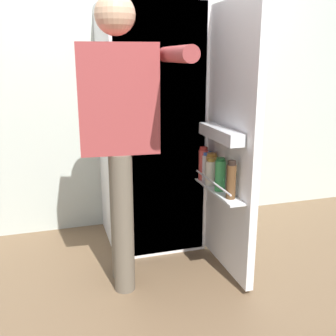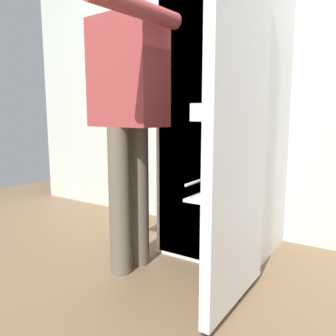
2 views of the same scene
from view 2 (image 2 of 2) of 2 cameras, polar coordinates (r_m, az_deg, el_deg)
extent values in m
plane|color=brown|center=(1.94, 1.77, -18.18)|extent=(6.00, 6.00, 0.00)
cube|color=beige|center=(2.62, 13.36, 17.52)|extent=(4.40, 0.10, 2.57)
cube|color=white|center=(2.24, 9.64, 7.60)|extent=(0.63, 0.65, 1.68)
cube|color=white|center=(1.95, 5.81, 7.50)|extent=(0.59, 0.01, 1.64)
cube|color=white|center=(2.00, 6.38, 5.28)|extent=(0.55, 0.09, 0.01)
cube|color=white|center=(1.52, 11.82, 6.72)|extent=(0.05, 0.62, 1.60)
cube|color=white|center=(1.59, 9.01, -3.60)|extent=(0.10, 0.54, 0.01)
cylinder|color=silver|center=(1.60, 7.62, -1.29)|extent=(0.01, 0.52, 0.01)
cube|color=white|center=(1.55, 9.33, 9.09)|extent=(0.09, 0.46, 0.07)
cylinder|color=white|center=(1.77, 12.09, 0.53)|extent=(0.07, 0.07, 0.17)
cylinder|color=#335BB2|center=(1.75, 12.19, 3.57)|extent=(0.06, 0.06, 0.02)
cylinder|color=green|center=(1.56, 8.96, -0.17)|extent=(0.06, 0.06, 0.18)
cylinder|color=#195B28|center=(1.55, 9.05, 3.52)|extent=(0.05, 0.05, 0.02)
cylinder|color=brown|center=(1.43, 6.56, -0.74)|extent=(0.05, 0.05, 0.20)
cylinder|color=black|center=(1.41, 6.64, 3.69)|extent=(0.05, 0.05, 0.03)
cylinder|color=#EDE5CC|center=(1.68, 10.45, -0.13)|extent=(0.07, 0.07, 0.15)
cylinder|color=#B78933|center=(1.67, 10.53, 2.78)|extent=(0.05, 0.05, 0.02)
cylinder|color=tan|center=(1.69, 11.24, 0.33)|extent=(0.07, 0.07, 0.18)
cylinder|color=#996623|center=(1.68, 11.34, 3.62)|extent=(0.06, 0.06, 0.02)
cylinder|color=#DB4C47|center=(1.78, 11.82, 1.08)|extent=(0.06, 0.06, 0.20)
cylinder|color=#B22D28|center=(1.77, 11.93, 4.55)|extent=(0.05, 0.05, 0.02)
cylinder|color=gold|center=(2.06, 2.76, 6.61)|extent=(0.09, 0.09, 0.07)
cylinder|color=#665B4C|center=(2.02, -4.93, -4.75)|extent=(0.12, 0.12, 0.82)
cylinder|color=#665B4C|center=(1.91, -8.03, -5.57)|extent=(0.12, 0.12, 0.82)
cube|color=#9E3D3D|center=(1.92, -6.81, 15.53)|extent=(0.44, 0.25, 0.58)
cylinder|color=#9E3D3D|center=(2.07, -2.59, 14.45)|extent=(0.08, 0.08, 0.55)
cylinder|color=#9E3D3D|center=(1.63, -5.13, 25.02)|extent=(0.12, 0.55, 0.08)
camera|label=1|loc=(1.80, -83.01, 15.47)|focal=43.14mm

